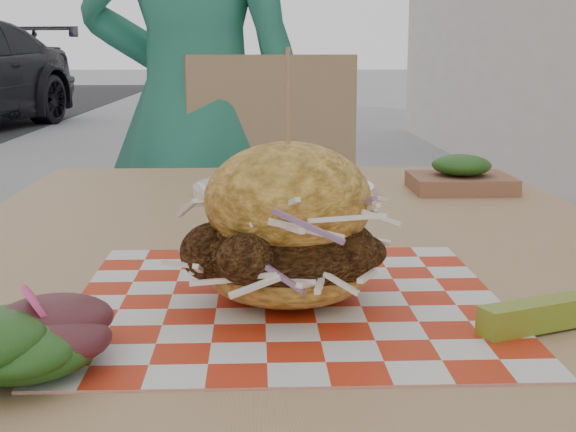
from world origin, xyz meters
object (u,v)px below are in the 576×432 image
(patio_table, at_px, (294,314))
(patio_chair, at_px, (265,225))
(diner, at_px, (194,115))
(sandwich, at_px, (288,233))

(patio_table, relative_size, patio_chair, 1.26)
(diner, relative_size, patio_table, 1.34)
(patio_chair, bearing_deg, sandwich, -101.28)
(diner, distance_m, patio_chair, 0.34)
(sandwich, bearing_deg, patio_chair, 90.24)
(patio_table, bearing_deg, diner, 99.43)
(patio_table, bearing_deg, patio_chair, 91.12)
(diner, distance_m, sandwich, 1.37)
(diner, height_order, patio_chair, diner)
(patio_table, height_order, patio_chair, patio_chair)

